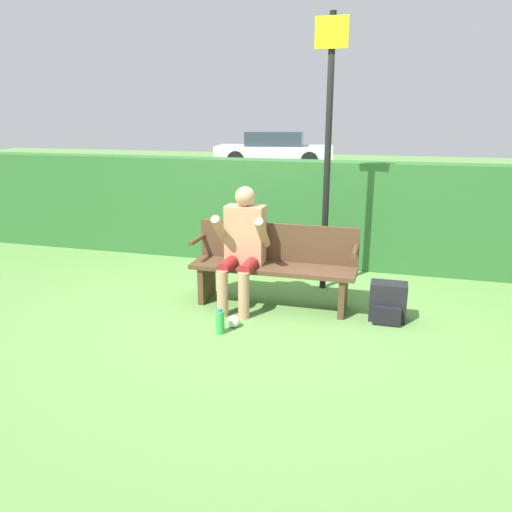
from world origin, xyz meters
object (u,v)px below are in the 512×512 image
object	(u,v)px
person_seated	(243,242)
backpack	(388,303)
parked_car	(275,150)
water_bottle	(220,322)
signpost	(328,142)
park_bench	(274,264)

from	to	relation	value
person_seated	backpack	bearing A→B (deg)	-0.81
parked_car	water_bottle	bearing A→B (deg)	-85.93
signpost	backpack	bearing A→B (deg)	-46.28
backpack	water_bottle	xyz separation A→B (m)	(-1.46, -0.71, -0.07)
signpost	parked_car	distance (m)	13.55
backpack	parked_car	size ratio (longest dim) A/B	0.08
person_seated	signpost	bearing A→B (deg)	45.74
person_seated	signpost	world-z (taller)	signpost
park_bench	person_seated	xyz separation A→B (m)	(-0.30, -0.11, 0.24)
water_bottle	backpack	bearing A→B (deg)	26.10
park_bench	person_seated	size ratio (longest dim) A/B	1.37
backpack	signpost	xyz separation A→B (m)	(-0.73, 0.77, 1.46)
park_bench	parked_car	xyz separation A→B (m)	(-3.24, 13.64, 0.18)
person_seated	parked_car	world-z (taller)	parked_car
park_bench	water_bottle	distance (m)	0.96
backpack	parked_car	xyz separation A→B (m)	(-4.40, 13.77, 0.43)
person_seated	backpack	xyz separation A→B (m)	(1.46, -0.02, -0.49)
backpack	park_bench	bearing A→B (deg)	173.32
person_seated	water_bottle	size ratio (longest dim) A/B	5.22
person_seated	backpack	distance (m)	1.54
water_bottle	signpost	distance (m)	2.25
park_bench	parked_car	distance (m)	14.02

